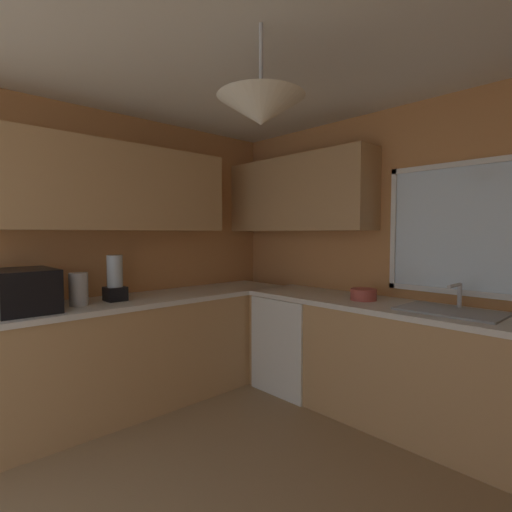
{
  "coord_description": "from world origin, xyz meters",
  "views": [
    {
      "loc": [
        1.42,
        -1.36,
        1.42
      ],
      "look_at": [
        -0.76,
        0.68,
        1.25
      ],
      "focal_mm": 27.37,
      "sensor_mm": 36.0,
      "label": 1
    }
  ],
  "objects": [
    {
      "name": "ground_plane",
      "position": [
        0.0,
        0.0,
        0.0
      ],
      "size": [
        8.25,
        8.25,
        0.0
      ],
      "primitive_type": "plane",
      "color": "#997A56"
    },
    {
      "name": "room_shell",
      "position": [
        -0.38,
        0.44,
        1.69
      ],
      "size": [
        3.87,
        3.47,
        2.51
      ],
      "color": "#C6844C",
      "rests_on": "ground_plane"
    },
    {
      "name": "counter_run_left",
      "position": [
        -1.56,
        0.0,
        0.45
      ],
      "size": [
        0.65,
        3.08,
        0.89
      ],
      "color": "tan",
      "rests_on": "ground_plane"
    },
    {
      "name": "counter_run_back",
      "position": [
        0.21,
        1.37,
        0.45
      ],
      "size": [
        2.96,
        0.65,
        0.89
      ],
      "color": "tan",
      "rests_on": "ground_plane"
    },
    {
      "name": "dishwasher",
      "position": [
        -0.9,
        1.34,
        0.42
      ],
      "size": [
        0.6,
        0.6,
        0.85
      ],
      "primitive_type": "cube",
      "color": "white",
      "rests_on": "ground_plane"
    },
    {
      "name": "microwave",
      "position": [
        -1.56,
        -0.72,
        1.04
      ],
      "size": [
        0.48,
        0.36,
        0.29
      ],
      "primitive_type": "cube",
      "color": "black",
      "rests_on": "counter_run_left"
    },
    {
      "name": "kettle",
      "position": [
        -1.54,
        -0.37,
        1.02
      ],
      "size": [
        0.13,
        0.13,
        0.24
      ],
      "primitive_type": "cylinder",
      "color": "#B7B7BC",
      "rests_on": "counter_run_left"
    },
    {
      "name": "sink_assembly",
      "position": [
        0.42,
        1.37,
        0.9
      ],
      "size": [
        0.65,
        0.4,
        0.19
      ],
      "color": "#9EA0A5",
      "rests_on": "counter_run_back"
    },
    {
      "name": "bowl",
      "position": [
        -0.24,
        1.37,
        0.94
      ],
      "size": [
        0.2,
        0.2,
        0.09
      ],
      "primitive_type": "cylinder",
      "color": "#B74C42",
      "rests_on": "counter_run_back"
    },
    {
      "name": "blender_appliance",
      "position": [
        -1.56,
        -0.09,
        1.06
      ],
      "size": [
        0.15,
        0.15,
        0.36
      ],
      "color": "black",
      "rests_on": "counter_run_left"
    }
  ]
}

